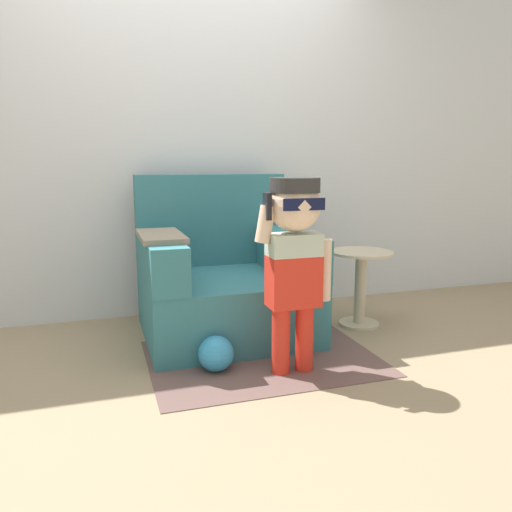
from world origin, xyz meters
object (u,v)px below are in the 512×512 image
(armchair, at_px, (223,281))
(person_child, at_px, (294,245))
(side_table, at_px, (360,281))
(toy_ball, at_px, (216,354))

(armchair, bearing_deg, person_child, -75.35)
(side_table, bearing_deg, toy_ball, -158.11)
(armchair, height_order, side_table, armchair)
(toy_ball, bearing_deg, armchair, 72.18)
(side_table, relative_size, toy_ball, 2.69)
(armchair, relative_size, side_table, 2.03)
(person_child, distance_m, toy_ball, 0.71)
(person_child, xyz_separation_m, side_table, (0.71, 0.57, -0.37))
(armchair, xyz_separation_m, side_table, (0.91, -0.16, -0.03))
(person_child, relative_size, toy_ball, 5.33)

